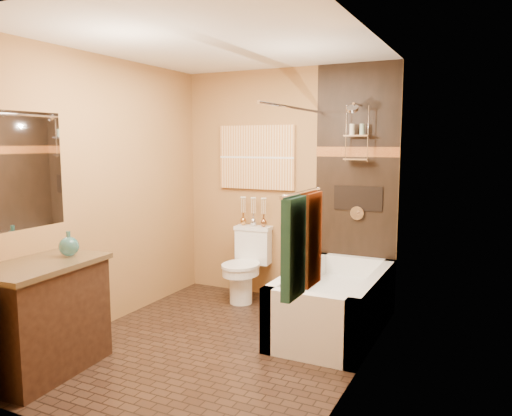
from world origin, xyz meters
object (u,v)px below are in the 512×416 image
Objects in this scene: vanity at (41,317)px; toilet at (246,264)px; bathtub at (335,308)px; sunset_painting at (257,157)px.

toilet is at bearing 71.22° from vanity.
bathtub is at bearing 41.32° from vanity.
bathtub is 1.89× the size of toilet.
sunset_painting is at bearing 84.31° from toilet.
sunset_painting is 1.90m from bathtub.
sunset_painting is 0.60× the size of bathtub.
bathtub is 1.25m from toilet.
sunset_painting is at bearing 72.74° from vanity.
toilet is at bearing -90.00° from sunset_painting.
vanity is (-0.58, -2.21, 0.02)m from toilet.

